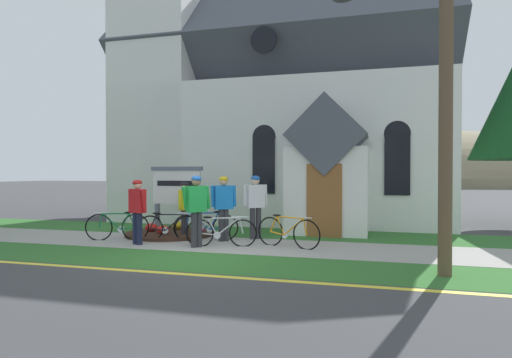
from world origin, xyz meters
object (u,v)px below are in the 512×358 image
at_px(cyclist_in_yellow_jersey, 137,207).
at_px(bicycle_blue, 117,226).
at_px(bicycle_yellow, 168,227).
at_px(cyclist_in_green_jersey, 196,205).
at_px(cyclist_in_red_jersey, 185,205).
at_px(cyclist_in_blue_jersey, 224,203).
at_px(bicycle_orange, 288,232).
at_px(cyclist_in_orange_jersey, 255,201).
at_px(bicycle_white, 206,226).
at_px(church_sign, 177,189).
at_px(bicycle_red, 221,232).
at_px(utility_pole, 439,41).

bearing_deg(cyclist_in_yellow_jersey, bicycle_blue, 151.07).
height_order(bicycle_yellow, cyclist_in_green_jersey, cyclist_in_green_jersey).
bearing_deg(cyclist_in_red_jersey, cyclist_in_blue_jersey, -18.73).
xyz_separation_m(bicycle_orange, cyclist_in_orange_jersey, (-1.12, 1.06, 0.67)).
bearing_deg(bicycle_yellow, bicycle_white, 28.34).
xyz_separation_m(church_sign, cyclist_in_red_jersey, (0.55, -0.62, -0.43)).
bearing_deg(bicycle_white, cyclist_in_red_jersey, 157.45).
relative_size(bicycle_blue, cyclist_in_yellow_jersey, 0.98).
distance_m(church_sign, cyclist_in_blue_jersey, 2.21).
bearing_deg(cyclist_in_orange_jersey, cyclist_in_red_jersey, -176.17).
relative_size(bicycle_orange, cyclist_in_blue_jersey, 0.96).
bearing_deg(bicycle_blue, bicycle_yellow, 9.26).
xyz_separation_m(bicycle_yellow, bicycle_red, (1.66, -0.42, -0.00)).
relative_size(church_sign, cyclist_in_blue_jersey, 1.16).
bearing_deg(bicycle_blue, cyclist_in_red_jersey, 34.59).
distance_m(church_sign, bicycle_blue, 2.15).
height_order(cyclist_in_blue_jersey, utility_pole, utility_pole).
bearing_deg(cyclist_in_blue_jersey, cyclist_in_red_jersey, 161.27).
relative_size(bicycle_yellow, cyclist_in_red_jersey, 1.07).
height_order(bicycle_blue, utility_pole, utility_pole).
bearing_deg(utility_pole, cyclist_in_red_jersey, 154.39).
bearing_deg(cyclist_in_orange_jersey, bicycle_white, -159.86).
xyz_separation_m(bicycle_yellow, utility_pole, (6.45, -2.23, 3.83)).
xyz_separation_m(bicycle_blue, cyclist_in_red_jersey, (1.51, 1.04, 0.54)).
xyz_separation_m(cyclist_in_red_jersey, cyclist_in_green_jersey, (1.03, -1.53, 0.14)).
height_order(church_sign, bicycle_blue, church_sign).
height_order(cyclist_in_orange_jersey, utility_pole, utility_pole).
relative_size(church_sign, cyclist_in_yellow_jersey, 1.22).
bearing_deg(bicycle_orange, bicycle_blue, -178.50).
height_order(church_sign, cyclist_in_orange_jersey, church_sign).
distance_m(cyclist_in_blue_jersey, cyclist_in_orange_jersey, 0.94).
relative_size(church_sign, cyclist_in_red_jersey, 1.28).
height_order(bicycle_orange, bicycle_red, bicycle_orange).
xyz_separation_m(bicycle_blue, utility_pole, (7.86, -2.00, 3.82)).
xyz_separation_m(bicycle_blue, cyclist_in_green_jersey, (2.54, -0.49, 0.68)).
bearing_deg(bicycle_yellow, cyclist_in_yellow_jersey, -123.99).
bearing_deg(church_sign, bicycle_white, -35.26).
bearing_deg(bicycle_yellow, cyclist_in_blue_jersey, 13.78).
relative_size(bicycle_white, cyclist_in_green_jersey, 0.97).
xyz_separation_m(bicycle_red, cyclist_in_yellow_jersey, (-2.15, -0.32, 0.61)).
xyz_separation_m(church_sign, cyclist_in_blue_jersey, (1.90, -1.08, -0.31)).
distance_m(bicycle_blue, bicycle_yellow, 1.43).
xyz_separation_m(bicycle_blue, bicycle_white, (2.31, 0.71, -0.01)).
bearing_deg(cyclist_in_blue_jersey, church_sign, 150.41).
bearing_deg(cyclist_in_green_jersey, bicycle_white, 100.90).
distance_m(cyclist_in_red_jersey, utility_pole, 7.77).
xyz_separation_m(church_sign, bicycle_yellow, (0.45, -1.43, -0.98)).
height_order(church_sign, cyclist_in_green_jersey, church_sign).
bearing_deg(bicycle_red, cyclist_in_orange_jersey, 69.31).
xyz_separation_m(bicycle_orange, bicycle_yellow, (-3.29, 0.11, -0.01)).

